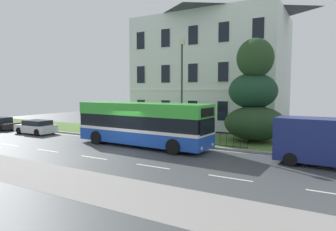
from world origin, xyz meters
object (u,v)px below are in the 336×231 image
object	(u,v)px
georgian_townhouse	(212,65)
evergreen_tree	(254,100)
street_lamp_post	(182,84)
white_panel_van	(322,142)
litter_bin	(106,127)
parked_hatchback_01	(36,127)
single_decker_bus	(142,123)

from	to	relation	value
georgian_townhouse	evergreen_tree	bearing A→B (deg)	-52.51
street_lamp_post	white_panel_van	bearing A→B (deg)	-14.62
white_panel_van	litter_bin	world-z (taller)	white_panel_van
white_panel_van	parked_hatchback_01	size ratio (longest dim) A/B	1.32
evergreen_tree	georgian_townhouse	bearing A→B (deg)	127.49
white_panel_van	parked_hatchback_01	bearing A→B (deg)	-176.45
single_decker_bus	evergreen_tree	bearing A→B (deg)	42.79
georgian_townhouse	street_lamp_post	xyz separation A→B (m)	(1.94, -11.24, -2.31)
georgian_townhouse	evergreen_tree	size ratio (longest dim) A/B	2.01
parked_hatchback_01	street_lamp_post	world-z (taller)	street_lamp_post
single_decker_bus	white_panel_van	distance (m)	10.95
georgian_townhouse	street_lamp_post	size ratio (longest dim) A/B	2.04
parked_hatchback_01	litter_bin	world-z (taller)	litter_bin
white_panel_van	evergreen_tree	bearing A→B (deg)	135.40
single_decker_bus	parked_hatchback_01	distance (m)	11.58
georgian_townhouse	evergreen_tree	xyz separation A→B (m)	(6.49, -8.46, -3.46)
single_decker_bus	street_lamp_post	world-z (taller)	street_lamp_post
parked_hatchback_01	white_panel_van	bearing A→B (deg)	178.42
parked_hatchback_01	evergreen_tree	bearing A→B (deg)	-165.48
evergreen_tree	parked_hatchback_01	xyz separation A→B (m)	(-17.88, -5.09, -2.55)
single_decker_bus	parked_hatchback_01	xyz separation A→B (m)	(-11.54, 0.17, -0.97)
georgian_townhouse	evergreen_tree	distance (m)	11.21
single_decker_bus	parked_hatchback_01	world-z (taller)	single_decker_bus
georgian_townhouse	single_decker_bus	distance (m)	14.62
single_decker_bus	litter_bin	world-z (taller)	single_decker_bus
parked_hatchback_01	litter_bin	distance (m)	6.45
white_panel_van	litter_bin	distance (m)	16.74
evergreen_tree	parked_hatchback_01	distance (m)	18.76
georgian_townhouse	litter_bin	size ratio (longest dim) A/B	12.43
single_decker_bus	white_panel_van	size ratio (longest dim) A/B	1.99
parked_hatchback_01	street_lamp_post	bearing A→B (deg)	-171.53
single_decker_bus	parked_hatchback_01	bearing A→B (deg)	-177.72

